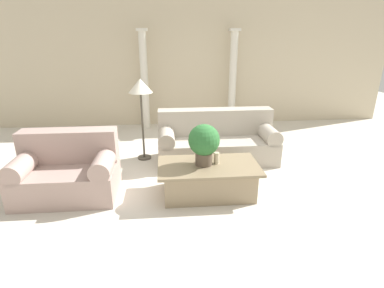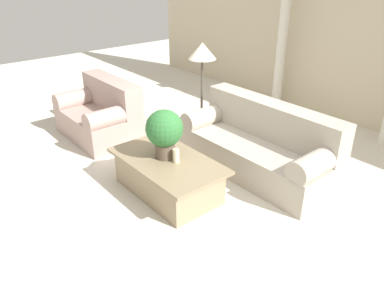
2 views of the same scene
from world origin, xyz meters
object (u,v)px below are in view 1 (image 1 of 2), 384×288
sofa_long (217,141)px  potted_plant (204,142)px  coffee_table (208,179)px  floor_lamp (140,90)px  loveseat (68,170)px

sofa_long → potted_plant: potted_plant is taller
sofa_long → coffee_table: (-0.33, -1.26, -0.13)m
floor_lamp → coffee_table: bearing=-54.7°
coffee_table → potted_plant: bearing=162.0°
loveseat → potted_plant: 1.97m
coffee_table → potted_plant: potted_plant is taller
sofa_long → loveseat: size_ratio=1.54×
loveseat → floor_lamp: 1.82m
sofa_long → floor_lamp: 1.62m
sofa_long → potted_plant: bearing=-107.7°
sofa_long → loveseat: bearing=-155.0°
sofa_long → coffee_table: size_ratio=1.48×
sofa_long → potted_plant: (-0.40, -1.24, 0.43)m
loveseat → potted_plant: (1.92, -0.16, 0.42)m
coffee_table → floor_lamp: 2.02m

